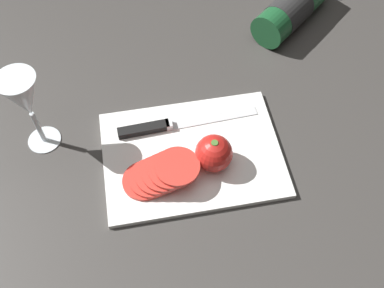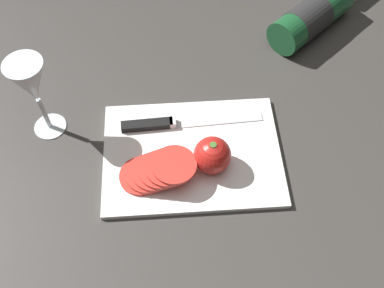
# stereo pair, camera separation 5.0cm
# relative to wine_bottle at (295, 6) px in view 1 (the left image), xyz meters

# --- Properties ---
(ground_plane) EXTENTS (3.00, 3.00, 0.00)m
(ground_plane) POSITION_rel_wine_bottle_xyz_m (-0.35, -0.35, -0.04)
(ground_plane) COLOR #383533
(cutting_board) EXTENTS (0.33, 0.24, 0.01)m
(cutting_board) POSITION_rel_wine_bottle_xyz_m (-0.30, -0.33, -0.03)
(cutting_board) COLOR white
(cutting_board) RESTS_ON ground_plane
(wine_bottle) EXTENTS (0.30, 0.27, 0.08)m
(wine_bottle) POSITION_rel_wine_bottle_xyz_m (0.00, 0.00, 0.00)
(wine_bottle) COLOR #194C28
(wine_bottle) RESTS_ON ground_plane
(wine_glass) EXTENTS (0.07, 0.07, 0.18)m
(wine_glass) POSITION_rel_wine_bottle_xyz_m (-0.58, -0.25, 0.09)
(wine_glass) COLOR silver
(wine_glass) RESTS_ON ground_plane
(whole_tomato) EXTENTS (0.07, 0.07, 0.07)m
(whole_tomato) POSITION_rel_wine_bottle_xyz_m (-0.27, -0.36, 0.01)
(whole_tomato) COLOR red
(whole_tomato) RESTS_ON cutting_board
(knife) EXTENTS (0.28, 0.03, 0.01)m
(knife) POSITION_rel_wine_bottle_xyz_m (-0.35, -0.27, -0.02)
(knife) COLOR silver
(knife) RESTS_ON cutting_board
(tomato_slice_stack_near) EXTENTS (0.14, 0.08, 0.04)m
(tomato_slice_stack_near) POSITION_rel_wine_bottle_xyz_m (-0.36, -0.38, -0.01)
(tomato_slice_stack_near) COLOR red
(tomato_slice_stack_near) RESTS_ON cutting_board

